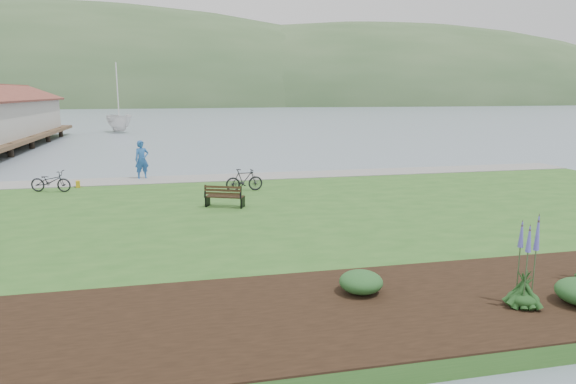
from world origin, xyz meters
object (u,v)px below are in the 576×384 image
at_px(park_bench, 224,196).
at_px(sailboat, 120,132).
at_px(person, 142,156).
at_px(bicycle_a, 51,181).

bearing_deg(park_bench, sailboat, 122.87).
bearing_deg(person, park_bench, -85.38).
bearing_deg(park_bench, person, 137.21).
bearing_deg(sailboat, person, -106.18).
distance_m(bicycle_a, sailboat, 40.09).
xyz_separation_m(park_bench, bicycle_a, (-7.07, 4.73, 0.03)).
bearing_deg(person, sailboat, 77.19).
height_order(bicycle_a, sailboat, sailboat).
distance_m(park_bench, bicycle_a, 8.51).
distance_m(park_bench, person, 8.18).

